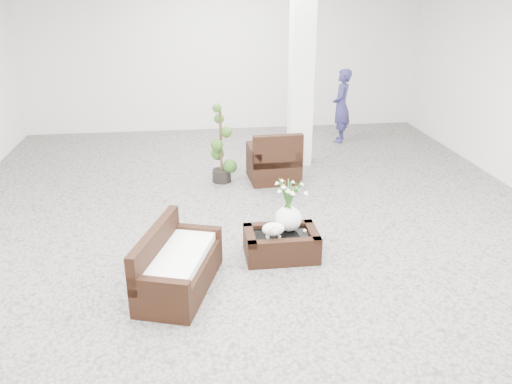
{
  "coord_description": "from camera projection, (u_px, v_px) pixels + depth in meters",
  "views": [
    {
      "loc": [
        -0.83,
        -6.41,
        3.2
      ],
      "look_at": [
        0.0,
        -0.1,
        0.62
      ],
      "focal_mm": 36.28,
      "sensor_mm": 36.0,
      "label": 1
    }
  ],
  "objects": [
    {
      "name": "armchair",
      "position": [
        274.0,
        155.0,
        8.91
      ],
      "size": [
        0.88,
        0.85,
        0.89
      ],
      "primitive_type": "cube",
      "rotation": [
        0.0,
        0.0,
        3.19
      ],
      "color": "black",
      "rests_on": "ground"
    },
    {
      "name": "topiary",
      "position": [
        221.0,
        144.0,
        8.73
      ],
      "size": [
        0.36,
        0.36,
        1.35
      ],
      "primitive_type": null,
      "color": "#294A17",
      "rests_on": "ground"
    },
    {
      "name": "ground",
      "position": [
        255.0,
        231.0,
        7.2
      ],
      "size": [
        11.0,
        11.0,
        0.0
      ],
      "primitive_type": "plane",
      "color": "gray",
      "rests_on": "ground"
    },
    {
      "name": "loveseat",
      "position": [
        179.0,
        260.0,
        5.71
      ],
      "size": [
        1.03,
        1.47,
        0.71
      ],
      "primitive_type": "cube",
      "rotation": [
        0.0,
        0.0,
        1.25
      ],
      "color": "black",
      "rests_on": "ground"
    },
    {
      "name": "shopper",
      "position": [
        341.0,
        106.0,
        10.96
      ],
      "size": [
        0.55,
        0.66,
        1.55
      ],
      "primitive_type": "imported",
      "rotation": [
        0.0,
        0.0,
        -1.93
      ],
      "color": "navy",
      "rests_on": "ground"
    },
    {
      "name": "tealight",
      "position": [
        305.0,
        231.0,
        6.46
      ],
      "size": [
        0.04,
        0.04,
        0.03
      ],
      "primitive_type": "cylinder",
      "color": "white",
      "rests_on": "coffee_table"
    },
    {
      "name": "coffee_table",
      "position": [
        281.0,
        245.0,
        6.47
      ],
      "size": [
        0.9,
        0.6,
        0.31
      ],
      "primitive_type": "cube",
      "color": "black",
      "rests_on": "ground"
    },
    {
      "name": "column",
      "position": [
        301.0,
        70.0,
        9.26
      ],
      "size": [
        0.4,
        0.4,
        3.5
      ],
      "primitive_type": "cube",
      "color": "white",
      "rests_on": "ground"
    },
    {
      "name": "planter_narcissus",
      "position": [
        289.0,
        201.0,
        6.36
      ],
      "size": [
        0.44,
        0.44,
        0.8
      ],
      "primitive_type": null,
      "color": "white",
      "rests_on": "coffee_table"
    },
    {
      "name": "sheep_figurine",
      "position": [
        273.0,
        230.0,
        6.26
      ],
      "size": [
        0.28,
        0.23,
        0.21
      ],
      "primitive_type": "ellipsoid",
      "color": "white",
      "rests_on": "coffee_table"
    }
  ]
}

